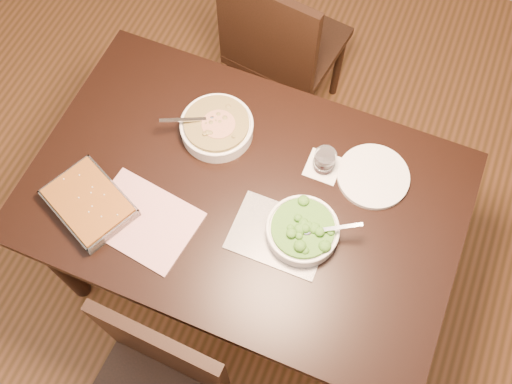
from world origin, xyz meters
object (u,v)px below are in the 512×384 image
(table, at_px, (245,206))
(broccoli_bowl, at_px, (303,230))
(dinner_plate, at_px, (373,176))
(wine_tumbler, at_px, (324,160))
(chair_far, at_px, (280,47))
(baking_dish, at_px, (89,203))
(stew_bowl, at_px, (217,127))

(table, xyz_separation_m, broccoli_bowl, (0.22, -0.06, 0.13))
(table, bearing_deg, dinner_plate, 30.44)
(broccoli_bowl, distance_m, dinner_plate, 0.31)
(wine_tumbler, bearing_deg, chair_far, 122.45)
(baking_dish, xyz_separation_m, dinner_plate, (0.80, 0.45, -0.02))
(stew_bowl, bearing_deg, broccoli_bowl, -31.02)
(stew_bowl, bearing_deg, dinner_plate, 3.89)
(table, distance_m, baking_dish, 0.51)
(broccoli_bowl, xyz_separation_m, wine_tumbler, (-0.02, 0.25, 0.01))
(broccoli_bowl, xyz_separation_m, baking_dish, (-0.66, -0.17, -0.01))
(table, height_order, dinner_plate, dinner_plate)
(stew_bowl, xyz_separation_m, baking_dish, (-0.26, -0.41, -0.01))
(dinner_plate, bearing_deg, table, -149.56)
(broccoli_bowl, xyz_separation_m, dinner_plate, (0.15, 0.28, -0.02))
(broccoli_bowl, bearing_deg, chair_far, 115.20)
(dinner_plate, height_order, chair_far, chair_far)
(broccoli_bowl, relative_size, wine_tumbler, 3.06)
(chair_far, bearing_deg, broccoli_bowl, 123.04)
(baking_dish, xyz_separation_m, wine_tumbler, (0.64, 0.42, 0.02))
(wine_tumbler, xyz_separation_m, dinner_plate, (0.16, 0.03, -0.04))
(stew_bowl, relative_size, baking_dish, 0.76)
(table, xyz_separation_m, stew_bowl, (-0.18, 0.18, 0.13))
(wine_tumbler, bearing_deg, broccoli_bowl, -85.76)
(broccoli_bowl, bearing_deg, wine_tumbler, 94.24)
(stew_bowl, xyz_separation_m, dinner_plate, (0.54, 0.04, -0.03))
(table, relative_size, dinner_plate, 5.90)
(broccoli_bowl, distance_m, wine_tumbler, 0.25)
(baking_dish, height_order, dinner_plate, baking_dish)
(chair_far, bearing_deg, dinner_plate, 141.34)
(broccoli_bowl, height_order, chair_far, chair_far)
(stew_bowl, relative_size, dinner_plate, 1.06)
(stew_bowl, distance_m, wine_tumbler, 0.38)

